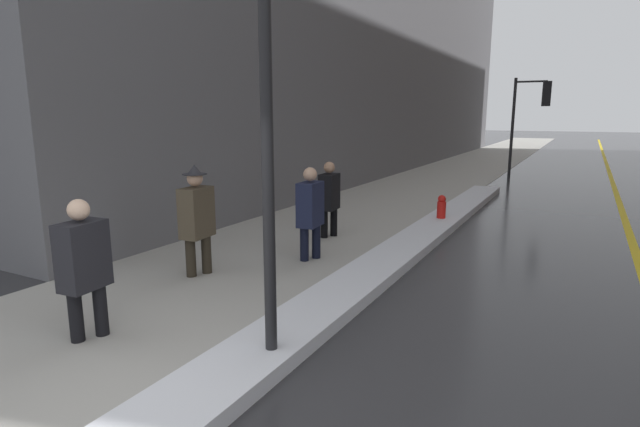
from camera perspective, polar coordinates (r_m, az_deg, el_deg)
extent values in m
cube|color=#9E9B93|center=(18.32, 11.85, 3.21)|extent=(4.00, 80.00, 0.01)
cube|color=gold|center=(17.64, 30.88, 1.53)|extent=(0.16, 80.00, 0.00)
cube|color=silver|center=(9.73, 10.52, -3.30)|extent=(0.81, 15.92, 0.17)
cylinder|color=black|center=(4.73, -6.13, 11.85)|extent=(0.12, 0.12, 5.11)
cylinder|color=black|center=(20.68, 21.11, 8.93)|extent=(0.11, 0.11, 3.84)
cylinder|color=black|center=(20.66, 23.03, 13.72)|extent=(1.10, 0.09, 0.07)
cube|color=black|center=(20.60, 24.49, 12.36)|extent=(0.30, 0.21, 0.90)
sphere|color=red|center=(20.73, 24.57, 13.14)|extent=(0.19, 0.19, 0.19)
sphere|color=orange|center=(20.72, 24.50, 12.34)|extent=(0.19, 0.19, 0.19)
sphere|color=green|center=(20.71, 24.44, 11.55)|extent=(0.19, 0.19, 0.19)
cylinder|color=black|center=(6.27, -23.87, -9.03)|extent=(0.15, 0.15, 0.86)
cylinder|color=black|center=(6.22, -26.22, -9.42)|extent=(0.15, 0.15, 0.86)
cube|color=black|center=(6.08, -25.47, -4.35)|extent=(0.35, 0.55, 0.75)
sphere|color=beige|center=(5.97, -25.88, 0.39)|extent=(0.23, 0.23, 0.23)
cylinder|color=#2A241B|center=(8.12, -12.89, -3.70)|extent=(0.16, 0.16, 0.89)
cylinder|color=#2A241B|center=(8.00, -14.60, -4.00)|extent=(0.16, 0.16, 0.89)
cube|color=#473D2D|center=(7.93, -13.93, 0.12)|extent=(0.36, 0.56, 0.78)
sphere|color=tan|center=(7.85, -14.11, 3.91)|extent=(0.24, 0.24, 0.24)
cylinder|color=#28282D|center=(7.84, -14.13, 4.39)|extent=(0.37, 0.37, 0.01)
cone|color=#28282D|center=(7.83, -14.16, 4.92)|extent=(0.23, 0.23, 0.14)
cylinder|color=black|center=(8.74, -0.44, -2.41)|extent=(0.15, 0.15, 0.87)
cylinder|color=black|center=(8.58, -1.80, -2.68)|extent=(0.15, 0.15, 0.87)
cube|color=#191E38|center=(8.54, -1.13, 1.07)|extent=(0.35, 0.55, 0.76)
sphere|color=tan|center=(8.46, -1.14, 4.51)|extent=(0.24, 0.24, 0.24)
cylinder|color=black|center=(10.34, 1.59, -0.35)|extent=(0.15, 0.15, 0.84)
cylinder|color=black|center=(10.18, 0.49, -0.54)|extent=(0.15, 0.15, 0.84)
cube|color=black|center=(10.16, 1.05, 2.50)|extent=(0.34, 0.53, 0.73)
sphere|color=tan|center=(10.10, 1.06, 5.29)|extent=(0.23, 0.23, 0.23)
cylinder|color=red|center=(11.73, 13.68, 0.00)|extent=(0.20, 0.20, 0.55)
sphere|color=red|center=(11.67, 13.76, 1.62)|extent=(0.18, 0.18, 0.18)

